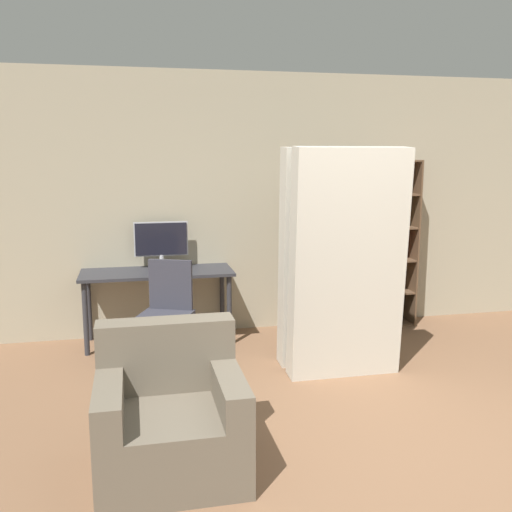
{
  "coord_description": "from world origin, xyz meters",
  "views": [
    {
      "loc": [
        -1.7,
        -2.74,
        1.86
      ],
      "look_at": [
        -0.72,
        1.72,
        1.05
      ],
      "focal_mm": 40.0,
      "sensor_mm": 36.0,
      "label": 1
    }
  ],
  "objects_px": {
    "monitor": "(161,242)",
    "bookshelf": "(380,243)",
    "mattress_near": "(348,265)",
    "armchair": "(170,417)",
    "office_chair": "(166,325)",
    "mattress_far": "(334,258)"
  },
  "relations": [
    {
      "from": "bookshelf",
      "to": "mattress_far",
      "type": "relative_size",
      "value": 0.94
    },
    {
      "from": "bookshelf",
      "to": "mattress_far",
      "type": "distance_m",
      "value": 1.37
    },
    {
      "from": "monitor",
      "to": "bookshelf",
      "type": "xyz_separation_m",
      "value": [
        2.36,
        -0.01,
        -0.09
      ]
    },
    {
      "from": "bookshelf",
      "to": "mattress_near",
      "type": "bearing_deg",
      "value": -123.42
    },
    {
      "from": "armchair",
      "to": "mattress_near",
      "type": "bearing_deg",
      "value": 36.28
    },
    {
      "from": "bookshelf",
      "to": "mattress_near",
      "type": "distance_m",
      "value": 1.64
    },
    {
      "from": "armchair",
      "to": "bookshelf",
      "type": "bearing_deg",
      "value": 45.58
    },
    {
      "from": "office_chair",
      "to": "armchair",
      "type": "height_order",
      "value": "office_chair"
    },
    {
      "from": "office_chair",
      "to": "armchair",
      "type": "bearing_deg",
      "value": -92.77
    },
    {
      "from": "monitor",
      "to": "mattress_near",
      "type": "xyz_separation_m",
      "value": [
        1.46,
        -1.38,
        -0.03
      ]
    },
    {
      "from": "mattress_near",
      "to": "mattress_far",
      "type": "height_order",
      "value": "mattress_near"
    },
    {
      "from": "armchair",
      "to": "mattress_far",
      "type": "bearing_deg",
      "value": 43.48
    },
    {
      "from": "office_chair",
      "to": "bookshelf",
      "type": "height_order",
      "value": "bookshelf"
    },
    {
      "from": "bookshelf",
      "to": "armchair",
      "type": "bearing_deg",
      "value": -134.42
    },
    {
      "from": "monitor",
      "to": "mattress_near",
      "type": "bearing_deg",
      "value": -43.45
    },
    {
      "from": "office_chair",
      "to": "mattress_far",
      "type": "distance_m",
      "value": 1.6
    },
    {
      "from": "mattress_near",
      "to": "mattress_far",
      "type": "bearing_deg",
      "value": 90.0
    },
    {
      "from": "armchair",
      "to": "monitor",
      "type": "bearing_deg",
      "value": 87.74
    },
    {
      "from": "monitor",
      "to": "bookshelf",
      "type": "relative_size",
      "value": 0.3
    },
    {
      "from": "office_chair",
      "to": "bookshelf",
      "type": "relative_size",
      "value": 0.52
    },
    {
      "from": "bookshelf",
      "to": "armchair",
      "type": "xyz_separation_m",
      "value": [
        -2.46,
        -2.51,
        -0.59
      ]
    },
    {
      "from": "monitor",
      "to": "mattress_near",
      "type": "height_order",
      "value": "mattress_near"
    }
  ]
}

